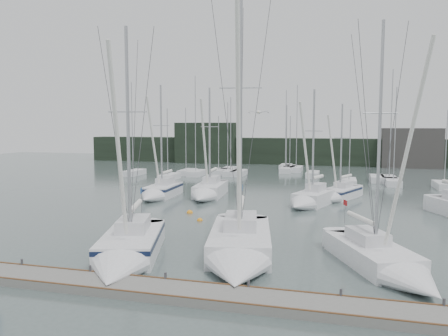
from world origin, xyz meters
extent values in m
plane|color=#4A5A58|center=(0.00, 0.00, 0.00)|extent=(160.00, 160.00, 0.00)
cube|color=#61615C|center=(0.00, -5.00, 0.20)|extent=(24.00, 2.00, 0.40)
cube|color=black|center=(0.00, 62.00, 2.50)|extent=(90.00, 4.00, 5.00)
cube|color=black|center=(-20.00, 60.00, 4.00)|extent=(12.00, 3.00, 8.00)
cube|color=#3A3735|center=(18.00, 60.00, 3.50)|extent=(10.00, 3.00, 7.00)
cube|color=silver|center=(-12.02, 41.61, 0.35)|extent=(1.80, 4.50, 0.90)
cylinder|color=#A2A4A9|center=(-12.02, 41.11, 4.85)|extent=(0.12, 0.12, 8.09)
cube|color=silver|center=(-2.42, 47.21, 0.35)|extent=(1.80, 4.50, 0.90)
cylinder|color=#A2A4A9|center=(-2.42, 46.71, 5.74)|extent=(0.12, 0.12, 9.88)
cube|color=silver|center=(12.35, 35.51, 0.35)|extent=(1.80, 4.50, 0.90)
cylinder|color=#A2A4A9|center=(12.35, 35.01, 6.49)|extent=(0.12, 0.12, 11.39)
cube|color=silver|center=(-9.92, 40.79, 0.35)|extent=(1.80, 4.50, 0.90)
cylinder|color=#A2A4A9|center=(-9.92, 40.29, 6.22)|extent=(0.12, 0.12, 10.85)
cube|color=silver|center=(-2.19, 50.22, 0.35)|extent=(1.80, 4.50, 0.90)
cylinder|color=#A2A4A9|center=(-2.19, 49.72, 4.92)|extent=(0.12, 0.12, 8.23)
cube|color=silver|center=(-1.00, 48.91, 0.35)|extent=(1.80, 4.50, 0.90)
cylinder|color=#A2A4A9|center=(-1.00, 48.41, 7.36)|extent=(0.12, 0.12, 13.12)
cube|color=silver|center=(-8.78, 40.74, 0.35)|extent=(1.80, 4.50, 0.90)
cylinder|color=#A2A4A9|center=(-8.78, 40.24, 5.43)|extent=(0.12, 0.12, 9.25)
cube|color=silver|center=(17.83, 33.96, 0.35)|extent=(1.80, 4.50, 0.90)
cylinder|color=#A2A4A9|center=(17.83, 33.46, 5.07)|extent=(0.12, 0.12, 8.55)
cube|color=silver|center=(12.16, 38.59, 0.35)|extent=(1.80, 4.50, 0.90)
cylinder|color=#A2A4A9|center=(12.16, 38.09, 7.76)|extent=(0.12, 0.12, 13.91)
cube|color=silver|center=(-24.14, 37.23, 0.35)|extent=(1.80, 4.50, 0.90)
cylinder|color=#A2A4A9|center=(-24.14, 36.73, 7.32)|extent=(0.12, 0.12, 13.04)
cube|color=silver|center=(10.71, 38.91, 0.35)|extent=(1.80, 4.50, 0.90)
cylinder|color=#A2A4A9|center=(10.71, 38.41, 5.76)|extent=(0.12, 0.12, 9.93)
cube|color=silver|center=(2.05, 41.62, 0.35)|extent=(1.80, 4.50, 0.90)
cylinder|color=#A2A4A9|center=(2.05, 41.12, 6.39)|extent=(0.12, 0.12, 11.18)
cube|color=silver|center=(-11.35, 44.57, 0.35)|extent=(1.80, 4.50, 0.90)
cylinder|color=#A2A4A9|center=(-11.35, 44.07, 5.94)|extent=(0.12, 0.12, 10.27)
cube|color=silver|center=(6.99, 34.25, 0.35)|extent=(1.80, 4.50, 0.90)
cylinder|color=#A2A4A9|center=(6.99, 33.75, 5.14)|extent=(0.12, 0.12, 8.68)
cube|color=silver|center=(-17.02, 33.52, 0.35)|extent=(1.80, 4.50, 0.90)
cylinder|color=#A2A4A9|center=(-17.02, 33.02, 5.31)|extent=(0.12, 0.12, 9.02)
cube|color=silver|center=(-16.62, 39.77, 0.35)|extent=(1.80, 4.50, 0.90)
cylinder|color=#A2A4A9|center=(-16.62, 39.27, 5.47)|extent=(0.12, 0.12, 9.33)
cube|color=silver|center=(-14.78, 38.84, 0.35)|extent=(1.80, 4.50, 0.90)
cylinder|color=#A2A4A9|center=(-14.78, 38.34, 7.74)|extent=(0.12, 0.12, 13.89)
cube|color=silver|center=(-3.17, 52.39, 0.35)|extent=(1.80, 4.50, 0.90)
cylinder|color=#A2A4A9|center=(-3.17, 51.89, 7.11)|extent=(0.12, 0.12, 12.62)
cube|color=silver|center=(-5.97, 0.40, 0.48)|extent=(4.95, 7.52, 1.61)
cone|color=silver|center=(-4.55, -4.34, 0.48)|extent=(3.82, 3.73, 3.11)
cube|color=silver|center=(-6.12, 0.91, 1.66)|extent=(2.43, 3.14, 0.75)
cylinder|color=#A2A4A9|center=(-5.82, -0.08, 7.18)|extent=(0.19, 0.19, 11.79)
cylinder|color=white|center=(-6.36, 1.73, 2.62)|extent=(1.25, 3.33, 0.30)
cube|color=#0E1835|center=(-5.97, 0.40, 1.02)|extent=(4.98, 7.55, 0.27)
cube|color=#1B4C94|center=(-7.01, 3.92, 3.21)|extent=(0.18, 0.56, 0.39)
cube|color=silver|center=(0.10, 2.66, 0.49)|extent=(4.92, 8.37, 1.65)
cone|color=silver|center=(1.15, -2.85, 0.49)|extent=(4.08, 3.96, 3.51)
cube|color=silver|center=(0.00, 3.20, 1.70)|extent=(2.49, 3.45, 0.77)
cylinder|color=#A2A4A9|center=(0.21, 2.11, 8.33)|extent=(0.20, 0.20, 14.03)
cylinder|color=white|center=(-0.19, 4.20, 2.69)|extent=(1.02, 3.83, 0.31)
cube|color=#1B4C94|center=(-0.67, 6.73, 3.29)|extent=(0.13, 0.59, 0.40)
cube|color=silver|center=(7.60, 2.08, 0.42)|extent=(5.19, 7.03, 1.40)
cone|color=silver|center=(9.49, -2.13, 0.42)|extent=(3.68, 3.67, 2.79)
cube|color=silver|center=(7.41, 2.50, 1.44)|extent=(2.46, 2.98, 0.65)
cylinder|color=#A2A4A9|center=(7.79, 1.66, 7.05)|extent=(0.17, 0.17, 11.87)
cylinder|color=white|center=(7.08, 3.26, 2.28)|extent=(1.53, 2.98, 0.26)
cube|color=maroon|center=(6.21, 5.19, 2.79)|extent=(0.22, 0.47, 0.34)
cube|color=silver|center=(-12.34, 20.30, 0.46)|extent=(2.72, 5.64, 1.54)
cone|color=silver|center=(-12.22, 16.33, 0.46)|extent=(2.63, 2.46, 2.56)
cube|color=silver|center=(-12.35, 20.81, 1.59)|extent=(1.47, 2.27, 0.72)
cylinder|color=#A2A4A9|center=(-12.33, 19.91, 6.48)|extent=(0.18, 0.18, 10.50)
cylinder|color=white|center=(-12.37, 21.42, 2.51)|extent=(0.37, 2.73, 0.29)
cube|color=#0E1835|center=(-12.34, 20.30, 0.97)|extent=(2.74, 5.66, 0.26)
cube|color=silver|center=(-7.59, 22.07, 0.49)|extent=(3.22, 6.56, 1.63)
cone|color=silver|center=(-7.22, 17.54, 0.49)|extent=(2.92, 2.94, 2.71)
cube|color=silver|center=(-7.63, 22.61, 1.68)|extent=(1.69, 2.66, 0.76)
cylinder|color=#A2A4A9|center=(-7.55, 21.62, 6.39)|extent=(0.20, 0.20, 10.18)
cylinder|color=white|center=(-7.69, 23.34, 2.66)|extent=(0.55, 3.12, 0.30)
cube|color=silver|center=(3.49, 19.40, 0.47)|extent=(3.94, 5.47, 1.58)
cone|color=silver|center=(2.38, 16.05, 0.47)|extent=(3.06, 2.80, 2.52)
cube|color=silver|center=(3.65, 19.90, 1.63)|extent=(1.93, 2.31, 0.74)
cylinder|color=#A2A4A9|center=(3.38, 19.06, 6.08)|extent=(0.19, 0.19, 9.63)
cylinder|color=white|center=(3.79, 20.33, 2.57)|extent=(1.03, 2.38, 0.29)
cube|color=silver|center=(6.08, 23.97, 0.41)|extent=(4.30, 5.93, 1.35)
cone|color=silver|center=(4.56, 20.40, 0.41)|extent=(3.08, 3.07, 2.35)
cube|color=silver|center=(6.26, 24.39, 1.40)|extent=(2.04, 2.51, 0.63)
cylinder|color=#A2A4A9|center=(5.93, 23.61, 5.41)|extent=(0.16, 0.16, 8.65)
cylinder|color=white|center=(6.51, 24.97, 2.21)|extent=(1.28, 2.54, 0.25)
cube|color=#0E1835|center=(6.08, 23.97, 0.86)|extent=(4.32, 5.95, 0.23)
sphere|color=orange|center=(-4.86, 9.92, 0.00)|extent=(0.46, 0.46, 0.46)
sphere|color=orange|center=(-6.65, 12.58, 0.00)|extent=(0.54, 0.54, 0.54)
ellipsoid|color=white|center=(1.37, 1.54, 8.33)|extent=(0.26, 0.48, 0.21)
cube|color=#92949A|center=(1.07, 1.52, 8.35)|extent=(0.48, 0.17, 0.12)
cube|color=#92949A|center=(1.67, 1.55, 8.35)|extent=(0.48, 0.17, 0.12)
camera|label=1|loc=(5.80, -22.62, 7.65)|focal=35.00mm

